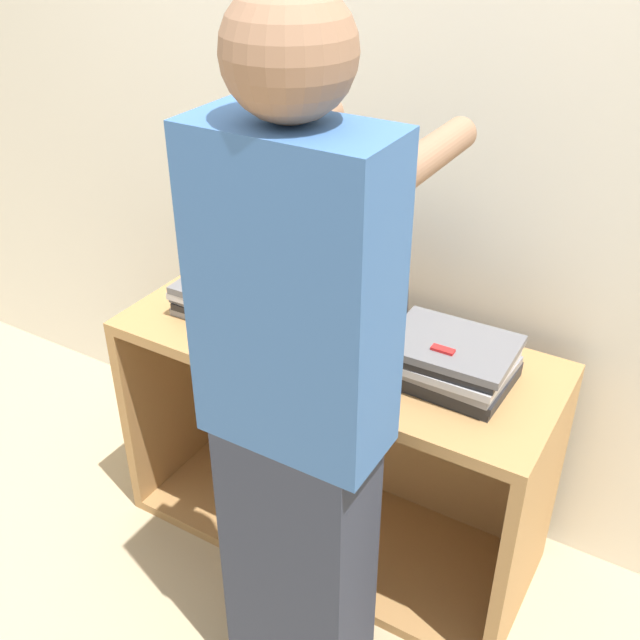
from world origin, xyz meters
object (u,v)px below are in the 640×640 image
object	(u,v)px
person	(298,416)
laptop_open	(342,320)
laptop_stack_right	(449,360)
laptop_stack_left	(235,296)

from	to	relation	value
person	laptop_open	bearing A→B (deg)	109.51
laptop_open	laptop_stack_right	size ratio (longest dim) A/B	0.94
laptop_open	laptop_stack_left	distance (m)	0.35
laptop_stack_left	person	bearing A→B (deg)	-42.68
laptop_open	laptop_stack_right	distance (m)	0.36
laptop_stack_right	person	world-z (taller)	person
laptop_open	laptop_stack_left	xyz separation A→B (m)	(-0.35, -0.04, -0.00)
laptop_stack_right	person	distance (m)	0.53
laptop_stack_right	person	bearing A→B (deg)	-107.69
laptop_stack_right	laptop_stack_left	bearing A→B (deg)	179.71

